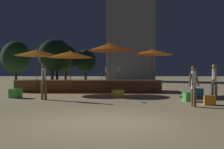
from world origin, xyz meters
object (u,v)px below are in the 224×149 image
object	(u,v)px
background_tree_3	(86,61)
background_tree_2	(16,57)
patio_umbrella_2	(152,52)
frisbee_disc	(143,102)
cube_seat_4	(118,93)
cube_seat_2	(210,100)
cube_seat_3	(16,93)
cube_seat_1	(188,97)
bistro_chair_0	(105,72)
person_0	(214,80)
background_tree_1	(57,55)
background_tree_4	(52,55)
patio_umbrella_1	(37,53)
person_1	(194,85)
patio_umbrella_0	(110,47)
cube_seat_0	(199,93)
background_tree_0	(66,58)
patio_umbrella_3	(70,54)
person_2	(44,80)
bistro_chair_1	(118,72)

from	to	relation	value
background_tree_3	background_tree_2	bearing A→B (deg)	-163.81
patio_umbrella_2	frisbee_disc	xyz separation A→B (m)	(-1.04, -5.03, -2.68)
cube_seat_4	cube_seat_2	bearing A→B (deg)	-37.21
background_tree_2	cube_seat_3	bearing A→B (deg)	-66.99
cube_seat_1	bistro_chair_0	size ratio (longest dim) A/B	0.58
cube_seat_1	person_0	xyz separation A→B (m)	(1.49, 0.69, 0.79)
background_tree_1	background_tree_4	size ratio (longest dim) A/B	1.07
patio_umbrella_1	person_1	world-z (taller)	patio_umbrella_1
cube_seat_1	cube_seat_4	distance (m)	3.85
patio_umbrella_0	cube_seat_4	distance (m)	3.88
person_0	background_tree_3	size ratio (longest dim) A/B	0.46
cube_seat_0	background_tree_2	bearing A→B (deg)	142.52
cube_seat_2	background_tree_2	size ratio (longest dim) A/B	0.12
background_tree_0	background_tree_2	xyz separation A→B (m)	(-4.91, -1.90, -0.01)
patio_umbrella_3	background_tree_2	size ratio (longest dim) A/B	0.65
cube_seat_0	person_0	size ratio (longest dim) A/B	0.32
cube_seat_4	person_1	xyz separation A→B (m)	(3.13, -3.65, 0.70)
cube_seat_1	background_tree_3	size ratio (longest dim) A/B	0.13
cube_seat_2	cube_seat_4	distance (m)	5.01
cube_seat_1	frisbee_disc	size ratio (longest dim) A/B	2.15
person_1	background_tree_4	distance (m)	16.38
cube_seat_0	person_1	size ratio (longest dim) A/B	0.35
patio_umbrella_0	person_1	bearing A→B (deg)	-59.40
cube_seat_2	person_1	bearing A→B (deg)	-144.24
patio_umbrella_3	frisbee_disc	distance (m)	6.90
cube_seat_2	frisbee_disc	bearing A→B (deg)	168.13
cube_seat_1	cube_seat_4	world-z (taller)	cube_seat_1
frisbee_disc	background_tree_0	bearing A→B (deg)	113.73
cube_seat_4	background_tree_3	xyz separation A→B (m)	(-3.85, 14.35, 2.37)
background_tree_3	frisbee_disc	bearing A→B (deg)	-73.29
cube_seat_0	frisbee_disc	distance (m)	4.36
cube_seat_4	background_tree_0	distance (m)	15.67
patio_umbrella_0	patio_umbrella_3	world-z (taller)	patio_umbrella_0
patio_umbrella_2	person_0	xyz separation A→B (m)	(2.67, -3.69, -1.70)
background_tree_0	cube_seat_2	bearing A→B (deg)	-59.58
cube_seat_3	person_2	world-z (taller)	person_2
frisbee_disc	background_tree_3	bearing A→B (deg)	106.71
cube_seat_0	cube_seat_1	bearing A→B (deg)	-118.31
cube_seat_1	cube_seat_2	distance (m)	1.37
cube_seat_2	background_tree_1	size ratio (longest dim) A/B	0.11
patio_umbrella_0	cube_seat_3	size ratio (longest dim) A/B	5.49
patio_umbrella_3	person_2	world-z (taller)	patio_umbrella_3
patio_umbrella_1	patio_umbrella_2	world-z (taller)	patio_umbrella_1
cube_seat_2	background_tree_3	world-z (taller)	background_tree_3
person_0	person_1	size ratio (longest dim) A/B	1.07
person_1	patio_umbrella_0	bearing A→B (deg)	-167.96
background_tree_1	person_1	bearing A→B (deg)	-58.27
background_tree_0	background_tree_2	world-z (taller)	background_tree_2
frisbee_disc	patio_umbrella_3	bearing A→B (deg)	132.38
cube_seat_4	bistro_chair_1	distance (m)	4.63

